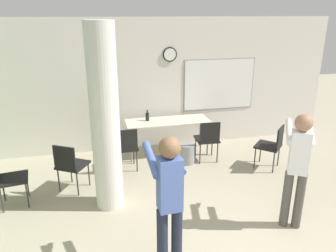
{
  "coord_description": "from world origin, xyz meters",
  "views": [
    {
      "loc": [
        -1.33,
        -1.8,
        2.9
      ],
      "look_at": [
        -0.29,
        2.69,
        1.28
      ],
      "focal_mm": 35.0,
      "sensor_mm": 36.0,
      "label": 1
    }
  ],
  "objects": [
    {
      "name": "chair_mid_room",
      "position": [
        1.92,
        3.39,
        0.51
      ],
      "size": [
        0.62,
        0.62,
        0.87
      ],
      "color": "black",
      "rests_on": "ground_plane"
    },
    {
      "name": "folding_table",
      "position": [
        0.13,
        4.52,
        0.69
      ],
      "size": [
        1.74,
        0.62,
        0.74
      ],
      "color": "beige",
      "rests_on": "ground_plane"
    },
    {
      "name": "chair_table_right",
      "position": [
        0.83,
        3.97,
        0.51
      ],
      "size": [
        0.46,
        0.46,
        0.87
      ],
      "color": "black",
      "rests_on": "ground_plane"
    },
    {
      "name": "chair_near_pillar",
      "position": [
        -1.8,
        3.37,
        0.51
      ],
      "size": [
        0.6,
        0.6,
        0.87
      ],
      "color": "black",
      "rests_on": "ground_plane"
    },
    {
      "name": "chair_by_left_wall",
      "position": [
        -2.73,
        3.14,
        0.51
      ],
      "size": [
        0.5,
        0.5,
        0.87
      ],
      "color": "black",
      "rests_on": "ground_plane"
    },
    {
      "name": "waste_bin",
      "position": [
        0.41,
        3.97,
        0.2
      ],
      "size": [
        0.3,
        0.3,
        0.4
      ],
      "color": "gray",
      "rests_on": "ground_plane"
    },
    {
      "name": "person_playing_front",
      "position": [
        -0.62,
        1.22,
        1.0
      ],
      "size": [
        0.4,
        0.66,
        1.71
      ],
      "color": "#1E2338",
      "rests_on": "ground_plane"
    },
    {
      "name": "person_playing_side",
      "position": [
        1.27,
        1.69,
        0.98
      ],
      "size": [
        0.57,
        0.69,
        1.67
      ],
      "color": "#514C47",
      "rests_on": "ground_plane"
    },
    {
      "name": "support_pillar",
      "position": [
        -1.2,
        2.8,
        1.4
      ],
      "size": [
        0.42,
        0.42,
        2.8
      ],
      "color": "silver",
      "rests_on": "ground_plane"
    },
    {
      "name": "chair_table_left",
      "position": [
        -0.81,
        3.93,
        0.51
      ],
      "size": [
        0.46,
        0.46,
        0.87
      ],
      "color": "black",
      "rests_on": "ground_plane"
    },
    {
      "name": "wall_back",
      "position": [
        0.03,
        5.06,
        1.4
      ],
      "size": [
        8.0,
        0.15,
        2.8
      ],
      "color": "silver",
      "rests_on": "ground_plane"
    },
    {
      "name": "bottle_on_table",
      "position": [
        -0.28,
        4.63,
        0.83
      ],
      "size": [
        0.08,
        0.08,
        0.23
      ],
      "color": "black",
      "rests_on": "folding_table"
    }
  ]
}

